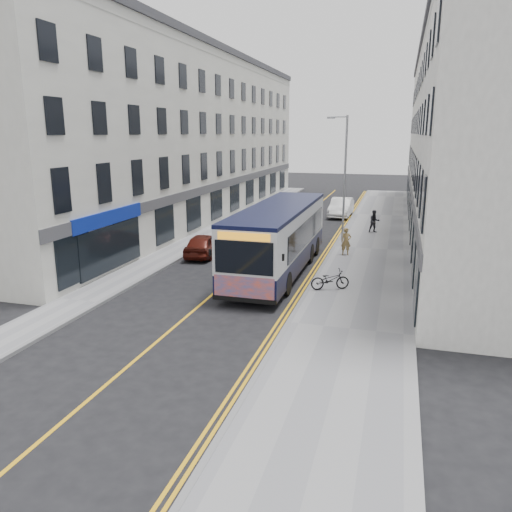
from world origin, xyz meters
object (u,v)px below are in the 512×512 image
Objects in this scene: streetlamp at (344,174)px; pedestrian_far at (374,221)px; pedestrian_near at (346,241)px; bicycle at (330,280)px; car_white at (341,207)px; car_maroon at (203,245)px; city_bus at (279,236)px.

streetlamp is 5.10× the size of pedestrian_far.
pedestrian_near is at bearing -121.12° from pedestrian_far.
car_white is (-1.94, 21.00, 0.20)m from bicycle.
streetlamp is at bearing -146.74° from car_maroon.
streetlamp is 5.08m from pedestrian_far.
car_white is (-1.92, 14.23, -0.13)m from pedestrian_near.
bicycle is at bearing -83.51° from car_white.
car_maroon is (-9.14, -9.29, -0.24)m from pedestrian_far.
car_white is at bearing 84.80° from pedestrian_near.
pedestrian_far is at bearing 70.07° from city_bus.
city_bus is 2.49× the size of car_white.
streetlamp reaches higher than pedestrian_far.
streetlamp is at bearing -82.15° from car_white.
pedestrian_far is 0.33× the size of car_white.
pedestrian_far reaches higher than car_maroon.
city_bus is 5.24m from pedestrian_near.
pedestrian_near is 0.40× the size of car_maroon.
car_maroon is (-4.98, 2.17, -1.21)m from city_bus.
pedestrian_near reaches higher than car_white.
pedestrian_near is 7.33m from pedestrian_far.
streetlamp reaches higher than pedestrian_near.
streetlamp is 5.09× the size of pedestrian_near.
city_bus is at bearing 25.47° from bicycle.
pedestrian_far is (1.19, 7.24, -0.00)m from pedestrian_near.
city_bus is 18.52m from car_white.
bicycle is at bearing 142.28° from car_maroon.
streetlamp is 8.94m from city_bus.
bicycle is at bearing -40.53° from city_bus.
city_bus reaches higher than bicycle.
bicycle is at bearing -116.53° from pedestrian_far.
city_bus is 3.03× the size of car_maroon.
pedestrian_near is at bearing -23.80° from bicycle.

